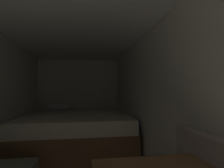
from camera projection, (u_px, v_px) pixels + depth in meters
wall_back at (79, 98)px, 4.64m from camera, size 2.31×0.05×2.13m
wall_right at (154, 103)px, 2.33m from camera, size 0.05×5.00×2.13m
ceiling_slab at (73, 22)px, 2.21m from camera, size 2.31×5.00×0.05m
bed at (77, 132)px, 3.51m from camera, size 2.09×2.10×0.94m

